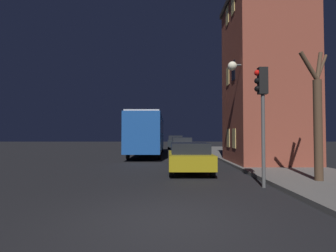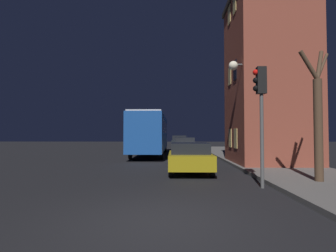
# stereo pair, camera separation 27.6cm
# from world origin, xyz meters

# --- Properties ---
(ground_plane) EXTENTS (120.00, 120.00, 0.00)m
(ground_plane) POSITION_xyz_m (0.00, 0.00, 0.00)
(ground_plane) COLOR black
(brick_building) EXTENTS (4.30, 5.21, 9.93)m
(brick_building) POSITION_xyz_m (5.78, 10.00, 5.13)
(brick_building) COLOR brown
(brick_building) RESTS_ON sidewalk
(streetlamp) EXTENTS (1.20, 0.46, 5.32)m
(streetlamp) POSITION_xyz_m (3.76, 7.81, 4.03)
(streetlamp) COLOR #4C4C4C
(streetlamp) RESTS_ON sidewalk
(traffic_light) EXTENTS (0.43, 0.24, 4.02)m
(traffic_light) POSITION_xyz_m (3.19, 3.37, 2.89)
(traffic_light) COLOR #4C4C4C
(traffic_light) RESTS_ON ground
(bare_tree) EXTENTS (1.52, 0.97, 4.68)m
(bare_tree) POSITION_xyz_m (5.33, 3.87, 2.34)
(bare_tree) COLOR #473323
(bare_tree) RESTS_ON sidewalk
(bus) EXTENTS (2.47, 11.94, 3.41)m
(bus) POSITION_xyz_m (-1.69, 17.20, 2.04)
(bus) COLOR #194793
(bus) RESTS_ON ground
(car_near_lane) EXTENTS (1.90, 3.84, 1.38)m
(car_near_lane) POSITION_xyz_m (1.02, 6.73, 0.72)
(car_near_lane) COLOR olive
(car_near_lane) RESTS_ON ground
(car_mid_lane) EXTENTS (1.72, 4.71, 1.53)m
(car_mid_lane) POSITION_xyz_m (1.15, 16.32, 0.79)
(car_mid_lane) COLOR beige
(car_mid_lane) RESTS_ON ground
(car_far_lane) EXTENTS (1.85, 4.66, 1.65)m
(car_far_lane) POSITION_xyz_m (0.92, 26.59, 0.86)
(car_far_lane) COLOR black
(car_far_lane) RESTS_ON ground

